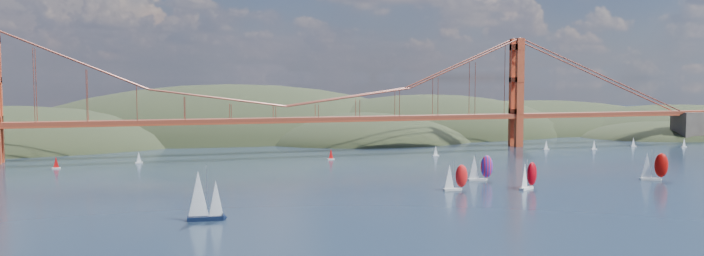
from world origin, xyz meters
The scene contains 16 objects.
ground centered at (0.00, 0.00, 0.00)m, with size 1200.00×1200.00×0.00m, color black.
headlands centered at (44.95, 278.29, -12.46)m, with size 725.00×225.00×96.00m.
bridge centered at (-1.75, 180.00, 32.23)m, with size 552.00×12.00×55.00m.
sloop_navy centered at (-49.23, 39.92, 6.05)m, with size 8.96×5.26×13.70m.
racer_0 centered at (29.58, 62.92, 4.31)m, with size 7.90×3.19×9.11m.
racer_1 centered at (52.57, 58.29, 4.50)m, with size 8.43×6.37×9.52m.
racer_2 centered at (103.82, 62.24, 5.01)m, with size 9.49×6.32×10.61m.
racer_rwb centered at (46.62, 78.92, 4.64)m, with size 8.75×4.55×9.82m.
distant_boat_2 centered at (-95.10, 154.73, 2.41)m, with size 3.00×2.00×4.70m.
distant_boat_3 centered at (-64.65, 162.98, 2.41)m, with size 3.00×2.00×4.70m.
distant_boat_4 centered at (125.20, 160.11, 2.41)m, with size 3.00×2.00×4.70m.
distant_boat_5 centered at (147.93, 153.81, 2.41)m, with size 3.00×2.00×4.70m.
distant_boat_6 centered at (176.42, 160.40, 2.41)m, with size 3.00×2.00×4.70m.
distant_boat_7 centered at (198.44, 149.87, 2.41)m, with size 3.00×2.00×4.70m.
distant_boat_8 centered at (62.26, 150.61, 2.41)m, with size 3.00×2.00×4.70m.
distant_boat_9 centered at (13.97, 151.68, 2.41)m, with size 3.00×2.00×4.70m.
Camera 1 is at (-63.51, -129.55, 34.92)m, focal length 35.00 mm.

